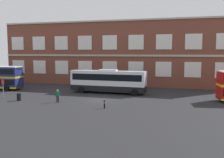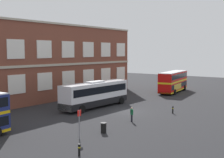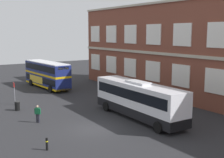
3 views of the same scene
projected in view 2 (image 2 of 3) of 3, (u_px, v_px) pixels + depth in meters
name	position (u px, v px, depth m)	size (l,w,h in m)	color
ground_plane	(118.00, 110.00, 41.05)	(120.00, 120.00, 0.00)	#232326
brick_terminal_building	(28.00, 63.00, 47.94)	(45.63, 8.19, 12.58)	brown
double_decker_middle	(173.00, 81.00, 58.60)	(11.26, 4.16, 4.07)	red
touring_coach	(95.00, 94.00, 42.72)	(12.06, 3.11, 3.80)	silver
waiting_passenger	(132.00, 114.00, 34.10)	(0.50, 0.54, 1.70)	black
bus_stand_flag	(79.00, 122.00, 27.35)	(0.44, 0.10, 2.70)	slate
station_litter_bin	(104.00, 128.00, 29.45)	(0.60, 0.60, 1.03)	black
safety_bollard_west	(79.00, 150.00, 22.97)	(0.19, 0.19, 0.95)	black
safety_bollard_east	(173.00, 110.00, 38.62)	(0.19, 0.19, 0.95)	black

